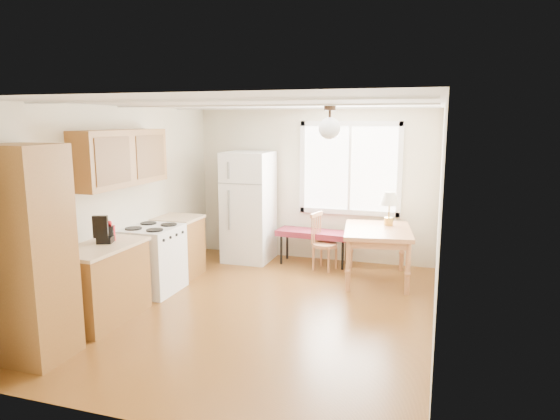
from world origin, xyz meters
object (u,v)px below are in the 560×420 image
at_px(dining_table, 378,236).
at_px(chair, 320,238).
at_px(refrigerator, 249,207).
at_px(bench, 314,235).

relative_size(dining_table, chair, 1.54).
bearing_deg(dining_table, chair, 152.67).
bearing_deg(chair, refrigerator, -172.65).
distance_m(refrigerator, bench, 1.18).
height_order(refrigerator, bench, refrigerator).
height_order(dining_table, chair, chair).
xyz_separation_m(refrigerator, chair, (1.26, -0.15, -0.41)).
height_order(refrigerator, chair, refrigerator).
bearing_deg(refrigerator, dining_table, -12.37).
distance_m(refrigerator, chair, 1.33).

